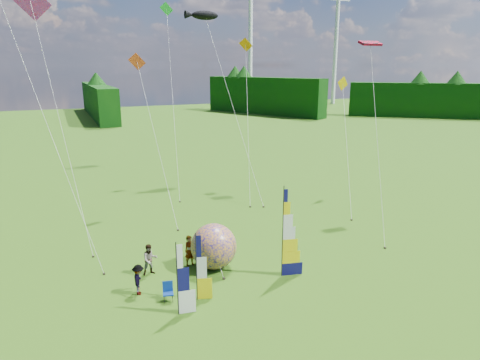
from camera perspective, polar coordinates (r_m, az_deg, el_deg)
name	(u,v)px	position (r m, az deg, el deg)	size (l,w,h in m)	color
ground	(290,303)	(22.44, 6.69, -15.93)	(220.00, 220.00, 0.00)	#3B640F
treeline_ring	(293,228)	(20.68, 7.03, -6.38)	(210.00, 210.00, 8.00)	black
turbine_left	(335,53)	(137.24, 12.60, 16.17)	(8.00, 1.20, 30.00)	silver
turbine_right	(250,53)	(130.66, 1.39, 16.58)	(8.00, 1.20, 30.00)	silver
feather_banner_main	(283,234)	(23.81, 5.72, -7.14)	(1.38, 0.10, 5.10)	#0F0D4C
side_banner_left	(196,268)	(21.84, -5.83, -11.60)	(0.97, 0.10, 3.49)	yellow
side_banner_far	(177,280)	(20.73, -8.36, -13.10)	(1.05, 0.10, 3.58)	white
bol_inflatable	(214,246)	(25.18, -3.53, -8.82)	(2.68, 2.68, 2.68)	navy
spectator_a	(190,251)	(25.74, -6.70, -9.33)	(0.68, 0.45, 1.87)	#66594C
spectator_b	(150,260)	(25.07, -11.91, -10.33)	(0.88, 0.43, 1.81)	#66594C
spectator_c	(139,280)	(23.24, -13.37, -12.80)	(1.05, 0.39, 1.63)	#66594C
spectator_d	(199,251)	(26.08, -5.50, -9.40)	(0.88, 0.36, 1.50)	#66594C
camp_chair	(168,292)	(22.49, -9.57, -14.53)	(0.57, 0.57, 0.98)	navy
kite_whale	(231,94)	(40.04, -1.14, 11.43)	(3.49, 16.32, 17.97)	black
kite_rainbow_delta	(59,110)	(29.32, -22.94, 8.56)	(6.07, 10.53, 17.59)	#FA0007
kite_parafoil	(378,125)	(31.84, 17.93, 6.98)	(7.53, 11.29, 14.88)	red
small_kite_red	(156,135)	(32.93, -11.12, 5.96)	(3.12, 9.59, 12.94)	#C13D18
small_kite_orange	(248,114)	(38.98, 1.05, 8.82)	(5.73, 11.04, 14.56)	orange
small_kite_yellow	(347,140)	(36.88, 14.10, 5.23)	(6.42, 10.01, 11.01)	#EDB500
small_kite_pink	(46,114)	(25.98, -24.46, 8.07)	(6.73, 7.61, 17.91)	#C8238E
small_kite_green	(172,93)	(41.22, -9.00, 11.44)	(4.42, 12.74, 18.09)	green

